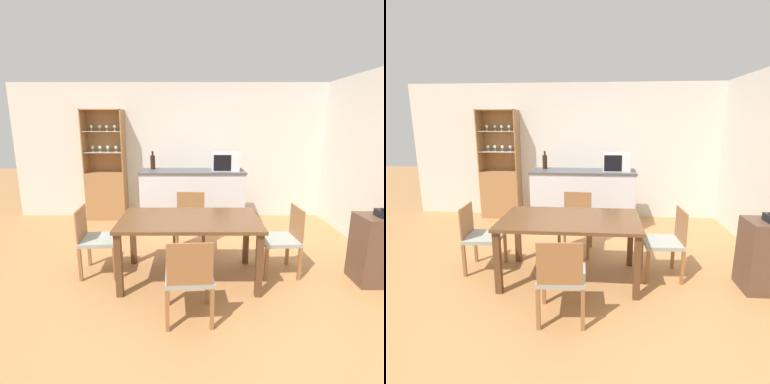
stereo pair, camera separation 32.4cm
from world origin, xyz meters
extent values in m
plane|color=#B27A47|center=(0.00, 0.00, 0.00)|extent=(18.00, 18.00, 0.00)
cube|color=silver|center=(0.00, 2.63, 1.27)|extent=(6.80, 0.06, 2.55)
cube|color=silver|center=(0.04, 1.91, 0.49)|extent=(1.76, 0.57, 0.99)
cube|color=#4C4C51|center=(0.04, 1.91, 1.00)|extent=(1.79, 0.60, 0.03)
cube|color=#A37042|center=(-1.61, 2.42, 0.45)|extent=(0.74, 0.36, 0.91)
cube|color=#A37042|center=(-1.61, 2.59, 1.48)|extent=(0.74, 0.02, 1.15)
cube|color=#A37042|center=(-1.97, 2.42, 1.48)|extent=(0.02, 0.36, 1.15)
cube|color=#A37042|center=(-1.25, 2.42, 1.48)|extent=(0.02, 0.36, 1.15)
cube|color=#A37042|center=(-1.61, 2.42, 2.05)|extent=(0.74, 0.36, 0.02)
cube|color=silver|center=(-1.61, 2.42, 1.29)|extent=(0.69, 0.32, 0.01)
cube|color=silver|center=(-1.61, 2.42, 1.67)|extent=(0.69, 0.32, 0.01)
cylinder|color=silver|center=(-1.83, 2.43, 1.30)|extent=(0.04, 0.04, 0.01)
cylinder|color=silver|center=(-1.83, 2.43, 1.33)|extent=(0.01, 0.01, 0.06)
sphere|color=silver|center=(-1.83, 2.43, 1.38)|extent=(0.06, 0.06, 0.06)
cylinder|color=silver|center=(-1.83, 2.43, 1.68)|extent=(0.04, 0.04, 0.01)
cylinder|color=silver|center=(-1.83, 2.43, 1.71)|extent=(0.01, 0.01, 0.06)
sphere|color=silver|center=(-1.83, 2.43, 1.76)|extent=(0.06, 0.06, 0.06)
cylinder|color=silver|center=(-1.68, 2.40, 1.30)|extent=(0.04, 0.04, 0.01)
cylinder|color=silver|center=(-1.68, 2.40, 1.33)|extent=(0.01, 0.01, 0.06)
sphere|color=silver|center=(-1.68, 2.40, 1.38)|extent=(0.06, 0.06, 0.06)
cylinder|color=silver|center=(-1.68, 2.47, 1.68)|extent=(0.04, 0.04, 0.01)
cylinder|color=silver|center=(-1.68, 2.47, 1.71)|extent=(0.01, 0.01, 0.06)
sphere|color=silver|center=(-1.68, 2.47, 1.76)|extent=(0.06, 0.06, 0.06)
cylinder|color=silver|center=(-1.54, 2.39, 1.30)|extent=(0.04, 0.04, 0.01)
cylinder|color=silver|center=(-1.54, 2.39, 1.33)|extent=(0.01, 0.01, 0.06)
sphere|color=silver|center=(-1.54, 2.39, 1.38)|extent=(0.06, 0.06, 0.06)
cylinder|color=silver|center=(-1.54, 2.40, 1.68)|extent=(0.04, 0.04, 0.01)
cylinder|color=silver|center=(-1.54, 2.40, 1.71)|extent=(0.01, 0.01, 0.06)
sphere|color=silver|center=(-1.54, 2.40, 1.76)|extent=(0.06, 0.06, 0.06)
cylinder|color=silver|center=(-1.39, 2.41, 1.30)|extent=(0.04, 0.04, 0.01)
cylinder|color=silver|center=(-1.39, 2.41, 1.33)|extent=(0.01, 0.01, 0.06)
sphere|color=silver|center=(-1.39, 2.41, 1.38)|extent=(0.06, 0.06, 0.06)
cylinder|color=silver|center=(-1.39, 2.40, 1.68)|extent=(0.04, 0.04, 0.01)
cylinder|color=silver|center=(-1.39, 2.40, 1.71)|extent=(0.01, 0.01, 0.06)
sphere|color=silver|center=(-1.39, 2.40, 1.76)|extent=(0.06, 0.06, 0.06)
cube|color=brown|center=(0.00, 0.08, 0.73)|extent=(1.60, 0.90, 0.04)
cube|color=brown|center=(-0.74, -0.31, 0.35)|extent=(0.07, 0.07, 0.71)
cube|color=brown|center=(0.73, -0.31, 0.35)|extent=(0.07, 0.07, 0.71)
cube|color=brown|center=(-0.74, 0.47, 0.35)|extent=(0.07, 0.07, 0.71)
cube|color=brown|center=(0.73, 0.47, 0.35)|extent=(0.07, 0.07, 0.71)
cube|color=#999E93|center=(0.00, 0.82, 0.43)|extent=(0.46, 0.46, 0.05)
cube|color=#936038|center=(0.01, 1.03, 0.65)|extent=(0.40, 0.04, 0.38)
cube|color=#936038|center=(0.18, 0.61, 0.20)|extent=(0.04, 0.04, 0.41)
cube|color=#936038|center=(-0.21, 0.64, 0.20)|extent=(0.04, 0.04, 0.41)
cube|color=#936038|center=(0.21, 1.01, 0.20)|extent=(0.04, 0.04, 0.41)
cube|color=#936038|center=(-0.19, 1.03, 0.20)|extent=(0.04, 0.04, 0.41)
cube|color=#999E93|center=(0.00, -0.66, 0.43)|extent=(0.46, 0.46, 0.05)
cube|color=#936038|center=(0.01, -0.87, 0.65)|extent=(0.40, 0.04, 0.38)
cube|color=#936038|center=(-0.22, -0.47, 0.20)|extent=(0.04, 0.04, 0.41)
cube|color=#936038|center=(0.18, -0.45, 0.20)|extent=(0.04, 0.04, 0.41)
cube|color=#936038|center=(-0.19, -0.87, 0.20)|extent=(0.04, 0.04, 0.41)
cube|color=#936038|center=(0.21, -0.84, 0.20)|extent=(0.04, 0.04, 0.41)
cube|color=#999E93|center=(-1.09, 0.22, 0.43)|extent=(0.47, 0.47, 0.05)
cube|color=#936038|center=(-1.30, 0.20, 0.65)|extent=(0.05, 0.40, 0.38)
cube|color=#936038|center=(-0.91, 0.43, 0.20)|extent=(0.04, 0.04, 0.41)
cube|color=#936038|center=(-0.88, 0.03, 0.20)|extent=(0.04, 0.04, 0.41)
cube|color=#936038|center=(-1.30, 0.40, 0.20)|extent=(0.04, 0.04, 0.41)
cube|color=#936038|center=(-1.27, 0.01, 0.20)|extent=(0.04, 0.04, 0.41)
cube|color=#999E93|center=(1.08, 0.22, 0.43)|extent=(0.46, 0.46, 0.05)
cube|color=#936038|center=(1.29, 0.23, 0.65)|extent=(0.04, 0.40, 0.38)
cube|color=#936038|center=(0.89, 0.01, 0.20)|extent=(0.04, 0.04, 0.41)
cube|color=#936038|center=(0.87, 0.41, 0.20)|extent=(0.04, 0.04, 0.41)
cube|color=#936038|center=(1.29, 0.03, 0.20)|extent=(0.04, 0.04, 0.41)
cube|color=#936038|center=(1.27, 0.43, 0.20)|extent=(0.04, 0.04, 0.41)
cube|color=silver|center=(0.60, 1.90, 1.17)|extent=(0.46, 0.32, 0.30)
cube|color=black|center=(0.53, 1.74, 1.17)|extent=(0.29, 0.01, 0.26)
cylinder|color=black|center=(-0.67, 2.08, 1.14)|extent=(0.08, 0.08, 0.24)
cylinder|color=black|center=(-0.67, 2.08, 1.30)|extent=(0.04, 0.04, 0.08)
camera|label=1|loc=(0.03, -3.20, 1.81)|focal=28.00mm
camera|label=2|loc=(0.35, -3.18, 1.81)|focal=28.00mm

